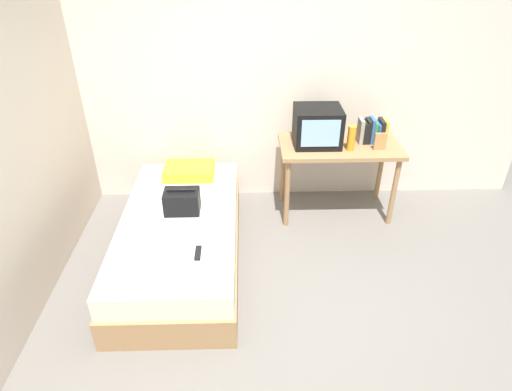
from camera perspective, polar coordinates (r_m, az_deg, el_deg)
name	(u,v)px	position (r m, az deg, el deg)	size (l,w,h in m)	color
ground_plane	(293,327)	(3.46, 4.79, -16.64)	(8.00, 8.00, 0.00)	slate
wall_back	(278,77)	(4.48, 2.94, 15.14)	(5.20, 0.10, 2.60)	beige
bed	(181,239)	(3.92, -9.75, -5.59)	(1.00, 2.00, 0.46)	#9E754C
desk	(339,154)	(4.38, 10.74, 5.36)	(1.16, 0.60, 0.77)	#9E754C
tv	(317,126)	(4.25, 8.00, 8.91)	(0.44, 0.39, 0.36)	black
water_bottle	(351,138)	(4.20, 12.29, 7.31)	(0.07, 0.07, 0.24)	orange
book_row	(372,131)	(4.42, 14.88, 8.11)	(0.27, 0.17, 0.24)	gray
picture_frame	(380,142)	(4.28, 15.86, 6.77)	(0.11, 0.02, 0.17)	#B27F4C
pillow	(189,171)	(4.37, -8.68, 3.20)	(0.49, 0.34, 0.10)	yellow
handbag	(182,201)	(3.80, -9.60, -0.76)	(0.30, 0.20, 0.22)	black
magazine	(166,236)	(3.58, -11.60, -5.15)	(0.21, 0.29, 0.01)	white
remote_dark	(198,253)	(3.36, -7.55, -7.42)	(0.04, 0.16, 0.02)	black
remote_silver	(147,210)	(3.91, -13.96, -1.82)	(0.04, 0.14, 0.02)	#B7B7BC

